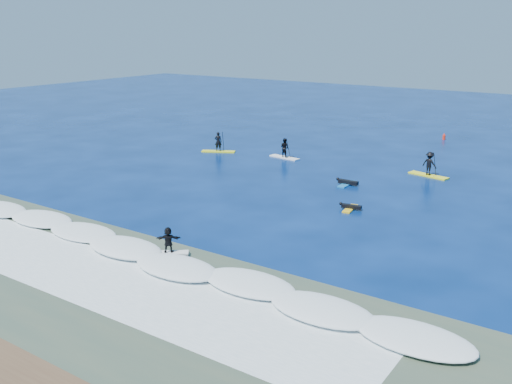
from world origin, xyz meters
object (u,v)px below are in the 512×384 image
Objects in this scene: sup_paddler_center at (285,149)px; prone_paddler_near at (350,207)px; prone_paddler_far at (347,183)px; wave_surfer at (168,242)px; sup_paddler_left at (218,145)px; marker_buoy at (444,137)px; sup_paddler_right at (429,165)px.

prone_paddler_near is at bearing -34.29° from sup_paddler_center.
wave_surfer is at bearing 174.49° from prone_paddler_far.
wave_surfer is at bearing -84.76° from sup_paddler_left.
sup_paddler_center reaches higher than wave_surfer.
sup_paddler_left is 1.43× the size of prone_paddler_far.
prone_paddler_far is at bearing 48.07° from wave_surfer.
marker_buoy is at bearing 49.85° from wave_surfer.
marker_buoy is (-3.59, 16.10, -0.58)m from sup_paddler_right.
sup_paddler_right is at bearing -35.51° from prone_paddler_far.
marker_buoy is (-2.13, 27.65, 0.19)m from prone_paddler_near.
wave_surfer is at bearing 153.09° from prone_paddler_near.
prone_paddler_far is (8.77, -5.15, -0.64)m from sup_paddler_center.
marker_buoy is at bearing 115.51° from sup_paddler_right.
sup_paddler_right is (19.71, 2.33, 0.20)m from sup_paddler_left.
prone_paddler_near is 0.88× the size of prone_paddler_far.
wave_surfer is at bearing -93.27° from marker_buoy.
sup_paddler_center is 1.58× the size of prone_paddler_near.
sup_paddler_right reaches higher than prone_paddler_near.
sup_paddler_left is 4.36× the size of marker_buoy.
wave_surfer reaches higher than prone_paddler_near.
sup_paddler_center is 24.40m from wave_surfer.
sup_paddler_center is at bearing -119.03° from marker_buoy.
prone_paddler_near is at bearing 33.92° from wave_surfer.
wave_surfer is (-5.90, -24.29, -0.06)m from sup_paddler_right.
sup_paddler_center is 0.92× the size of sup_paddler_right.
marker_buoy is at bearing -3.31° from prone_paddler_near.
marker_buoy is (9.48, 17.07, -0.47)m from sup_paddler_center.
sup_paddler_right is 16.50m from marker_buoy.
marker_buoy is (2.31, 40.39, -0.52)m from wave_surfer.
sup_paddler_left reaches higher than sup_paddler_center.
marker_buoy reaches higher than prone_paddler_far.
sup_paddler_right reaches higher than marker_buoy.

